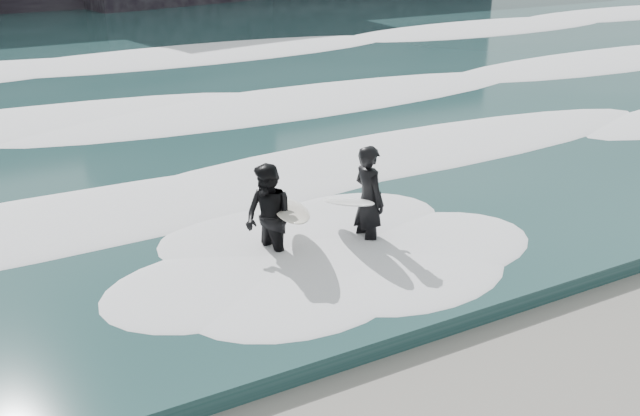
{
  "coord_description": "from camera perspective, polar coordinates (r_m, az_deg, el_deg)",
  "views": [
    {
      "loc": [
        -5.56,
        -3.76,
        5.62
      ],
      "look_at": [
        -0.21,
        6.01,
        1.0
      ],
      "focal_mm": 40.0,
      "sensor_mm": 36.0,
      "label": 1
    }
  ],
  "objects": [
    {
      "name": "surfer_left",
      "position": [
        12.39,
        3.73,
        0.59
      ],
      "size": [
        1.0,
        1.86,
        2.0
      ],
      "color": "black",
      "rests_on": "ground"
    },
    {
      "name": "foam_near",
      "position": [
        14.86,
        -4.84,
        1.88
      ],
      "size": [
        60.0,
        3.2,
        0.2
      ],
      "primitive_type": "ellipsoid",
      "color": "white",
      "rests_on": "sea"
    },
    {
      "name": "surfer_right",
      "position": [
        11.81,
        -3.95,
        -0.85
      ],
      "size": [
        1.49,
        2.14,
        1.88
      ],
      "color": "black",
      "rests_on": "ground"
    },
    {
      "name": "sea",
      "position": [
        33.67,
        -19.25,
        11.96
      ],
      "size": [
        90.0,
        52.0,
        0.3
      ],
      "primitive_type": "cube",
      "color": "#1D3D3D",
      "rests_on": "ground"
    },
    {
      "name": "foam_mid",
      "position": [
        21.17,
        -12.71,
        7.76
      ],
      "size": [
        60.0,
        4.0,
        0.24
      ],
      "primitive_type": "ellipsoid",
      "color": "white",
      "rests_on": "sea"
    },
    {
      "name": "foam_far",
      "position": [
        29.74,
        -17.86,
        11.46
      ],
      "size": [
        60.0,
        4.8,
        0.3
      ],
      "primitive_type": "ellipsoid",
      "color": "white",
      "rests_on": "sea"
    }
  ]
}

